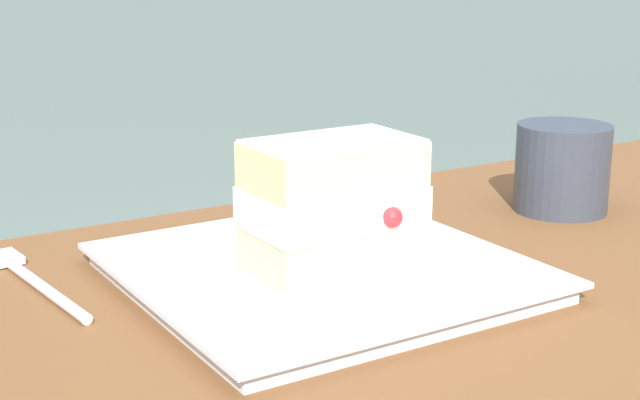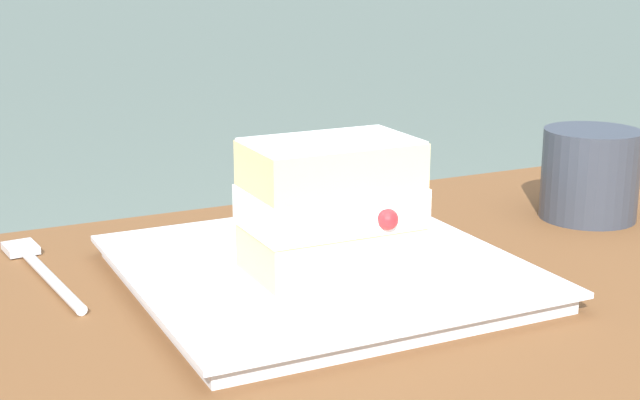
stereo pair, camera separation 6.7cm
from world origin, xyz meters
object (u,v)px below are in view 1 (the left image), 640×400
Objects in this scene: coffee_cup at (562,167)px; dessert_fork at (31,278)px; cake_slice at (333,205)px; dessert_plate at (320,272)px.

dessert_fork is at bearing 172.47° from coffee_cup.
dessert_fork is 2.00× the size of coffee_cup.
coffee_cup is (0.29, 0.06, -0.02)m from cake_slice.
coffee_cup is at bearing 9.17° from dessert_plate.
cake_slice is 0.69× the size of dessert_fork.
dessert_plate is 3.17× the size of coffee_cup.
dessert_plate is 0.30m from coffee_cup.
dessert_fork is (-0.18, 0.11, -0.00)m from dessert_plate.
dessert_fork is at bearing 148.77° from dessert_plate.
cake_slice is at bearing -34.51° from dessert_fork.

